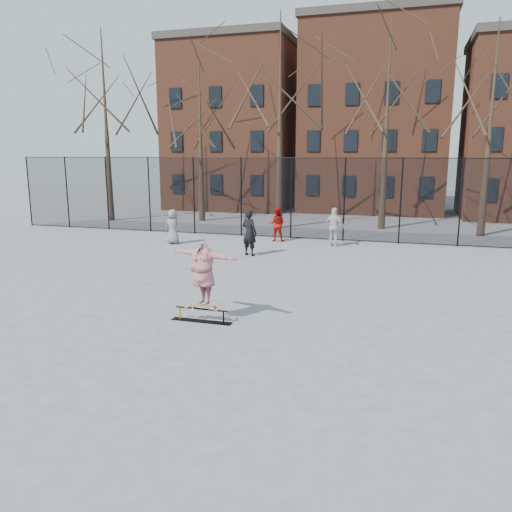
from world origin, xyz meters
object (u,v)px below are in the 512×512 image
(bystander_red, at_px, (277,224))
(bystander_white, at_px, (334,227))
(skateboard, at_px, (204,306))
(bystander_grey, at_px, (173,227))
(skate_rail, at_px, (202,316))
(bystander_black, at_px, (249,233))
(skater, at_px, (203,274))

(bystander_red, distance_m, bystander_white, 2.90)
(skateboard, height_order, bystander_red, bystander_red)
(bystander_grey, bearing_deg, skate_rail, 115.29)
(skate_rail, height_order, bystander_grey, bystander_grey)
(bystander_black, height_order, bystander_white, bystander_black)
(skate_rail, relative_size, skateboard, 1.88)
(skater, relative_size, bystander_white, 1.11)
(bystander_grey, relative_size, bystander_red, 0.98)
(skateboard, height_order, skater, skater)
(bystander_grey, relative_size, bystander_white, 0.92)
(bystander_grey, bearing_deg, skateboard, 115.59)
(skater, distance_m, bystander_black, 8.44)
(skater, height_order, bystander_grey, skater)
(bystander_black, bearing_deg, skate_rail, 120.58)
(bystander_black, bearing_deg, skater, 121.05)
(skate_rail, distance_m, bystander_red, 12.08)
(skateboard, bearing_deg, bystander_black, 99.69)
(skate_rail, bearing_deg, skateboard, 0.00)
(skater, distance_m, bystander_red, 12.07)
(skateboard, bearing_deg, skate_rail, -180.00)
(skate_rail, xyz_separation_m, bystander_red, (-1.12, 12.01, 0.69))
(skateboard, relative_size, bystander_black, 0.44)
(bystander_white, bearing_deg, bystander_grey, 28.46)
(skate_rail, xyz_separation_m, bystander_white, (1.72, 11.41, 0.75))
(skater, bearing_deg, bystander_white, 97.55)
(skate_rail, bearing_deg, bystander_black, 99.22)
(bystander_black, height_order, bystander_red, bystander_black)
(bystander_red, bearing_deg, skater, 91.70)
(bystander_white, bearing_deg, bystander_red, 4.79)
(bystander_white, bearing_deg, bystander_black, 61.90)
(skateboard, bearing_deg, bystander_white, 81.78)
(skate_rail, relative_size, bystander_red, 0.96)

